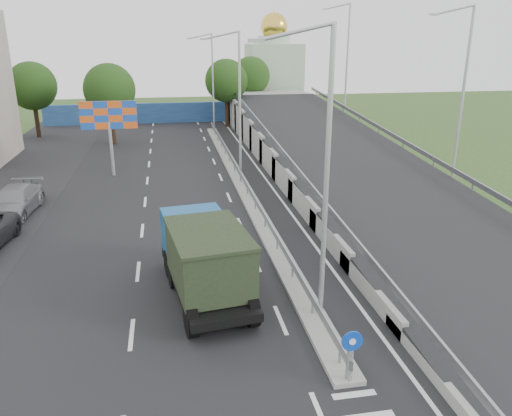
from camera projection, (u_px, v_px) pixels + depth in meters
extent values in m
cube|color=black|center=(202.00, 204.00, 30.93)|extent=(26.00, 90.00, 0.04)
cube|color=gray|center=(241.00, 183.00, 35.13)|extent=(1.00, 44.00, 0.20)
cube|color=gray|center=(406.00, 145.00, 36.45)|extent=(0.10, 50.00, 0.32)
cube|color=gray|center=(280.00, 150.00, 34.86)|extent=(0.10, 50.00, 0.32)
cube|color=gray|center=(240.00, 174.00, 34.92)|extent=(0.08, 44.00, 0.32)
cylinder|color=gray|center=(240.00, 177.00, 35.00)|extent=(0.09, 0.09, 0.60)
cylinder|color=black|center=(350.00, 362.00, 14.60)|extent=(0.20, 0.20, 1.20)
cylinder|color=#0C3FBF|center=(352.00, 341.00, 14.28)|extent=(0.64, 0.05, 0.64)
cylinder|color=white|center=(353.00, 342.00, 14.25)|extent=(0.20, 0.03, 0.20)
cylinder|color=#B2B5B7|center=(326.00, 182.00, 16.76)|extent=(0.18, 0.18, 10.00)
cylinder|color=#B2B5B7|center=(295.00, 32.00, 15.02)|extent=(2.57, 0.12, 0.66)
cube|color=#B2B5B7|center=(256.00, 41.00, 14.90)|extent=(0.50, 0.18, 0.12)
cylinder|color=#B2B5B7|center=(240.00, 106.00, 35.39)|extent=(0.18, 0.18, 10.00)
cylinder|color=#B2B5B7|center=(222.00, 35.00, 33.65)|extent=(2.57, 0.12, 0.66)
cube|color=#B2B5B7|center=(204.00, 39.00, 33.53)|extent=(0.50, 0.18, 0.12)
cylinder|color=#B2B5B7|center=(213.00, 82.00, 54.02)|extent=(0.18, 0.18, 10.00)
cylinder|color=#B2B5B7|center=(200.00, 36.00, 52.28)|extent=(2.57, 0.12, 0.66)
cube|color=#B2B5B7|center=(189.00, 39.00, 52.16)|extent=(0.50, 0.18, 0.12)
cube|color=navy|center=(174.00, 113.00, 60.18)|extent=(30.00, 0.50, 2.40)
cube|color=#B2CCAD|center=(273.00, 78.00, 68.90)|extent=(7.00, 7.00, 9.00)
cylinder|color=#B2CCAD|center=(274.00, 40.00, 67.28)|extent=(4.40, 4.40, 1.00)
sphere|color=gold|center=(274.00, 27.00, 66.73)|extent=(3.60, 3.60, 3.60)
cone|color=gold|center=(274.00, 11.00, 66.08)|extent=(0.30, 0.30, 1.20)
cylinder|color=#B2B5B7|center=(112.00, 149.00, 36.74)|extent=(0.24, 0.24, 4.00)
cube|color=#E25619|center=(108.00, 115.00, 35.93)|extent=(4.00, 0.20, 2.00)
cylinder|color=black|center=(113.00, 124.00, 47.75)|extent=(0.44, 0.44, 4.00)
sphere|color=#1A350E|center=(109.00, 89.00, 46.71)|extent=(4.80, 4.80, 4.80)
cylinder|color=black|center=(227.00, 109.00, 57.20)|extent=(0.44, 0.44, 4.00)
sphere|color=#1A350E|center=(226.00, 81.00, 56.16)|extent=(4.80, 4.80, 4.80)
cylinder|color=black|center=(37.00, 118.00, 51.07)|extent=(0.44, 0.44, 4.00)
sphere|color=#1A350E|center=(32.00, 86.00, 50.04)|extent=(4.80, 4.80, 4.80)
cylinder|color=black|center=(251.00, 101.00, 64.38)|extent=(0.44, 0.44, 4.00)
sphere|color=#1A350E|center=(251.00, 76.00, 63.35)|extent=(4.80, 4.80, 4.80)
cylinder|color=black|center=(170.00, 263.00, 21.42)|extent=(0.54, 1.24, 1.20)
cylinder|color=black|center=(219.00, 257.00, 22.05)|extent=(0.54, 1.24, 1.20)
cylinder|color=black|center=(174.00, 273.00, 20.54)|extent=(0.54, 1.24, 1.20)
cylinder|color=black|center=(225.00, 266.00, 21.17)|extent=(0.54, 1.24, 1.20)
cylinder|color=black|center=(191.00, 320.00, 17.11)|extent=(0.54, 1.24, 1.20)
cylinder|color=black|center=(252.00, 310.00, 17.74)|extent=(0.54, 1.24, 1.20)
cube|color=black|center=(206.00, 280.00, 19.62)|extent=(3.40, 7.03, 0.33)
cube|color=navy|center=(193.00, 231.00, 21.58)|extent=(2.72, 2.07, 1.85)
cube|color=black|center=(189.00, 214.00, 22.17)|extent=(2.06, 0.34, 0.76)
cube|color=black|center=(190.00, 247.00, 22.78)|extent=(2.50, 0.50, 0.54)
cube|color=black|center=(209.00, 258.00, 18.65)|extent=(3.15, 4.45, 1.96)
cube|color=black|center=(208.00, 233.00, 18.31)|extent=(3.27, 4.58, 0.13)
imported|color=gray|center=(14.00, 201.00, 28.95)|extent=(2.69, 5.63, 1.58)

